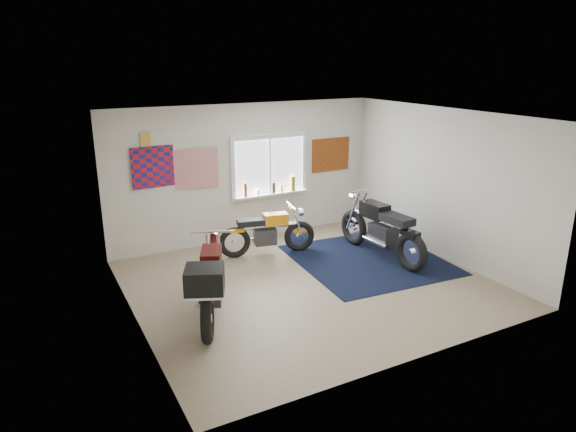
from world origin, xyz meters
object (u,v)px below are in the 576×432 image
maroon_tourer (210,283)px  yellow_triumph (267,233)px  navy_rug (368,260)px  black_chrome_bike (381,231)px

maroon_tourer → yellow_triumph: bearing=-19.1°
navy_rug → yellow_triumph: size_ratio=1.43×
black_chrome_bike → maroon_tourer: size_ratio=1.10×
black_chrome_bike → yellow_triumph: bearing=54.5°
yellow_triumph → black_chrome_bike: black_chrome_bike is taller
yellow_triumph → maroon_tourer: maroon_tourer is taller
yellow_triumph → maroon_tourer: size_ratio=0.88×
yellow_triumph → black_chrome_bike: bearing=-20.1°
yellow_triumph → maroon_tourer: 2.62m
yellow_triumph → maroon_tourer: bearing=-121.5°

